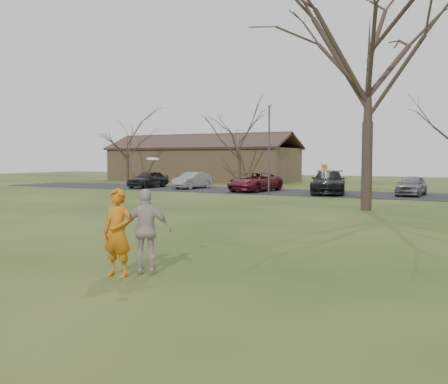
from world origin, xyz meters
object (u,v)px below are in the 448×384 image
at_px(lamp_post, 269,136).
at_px(catching_play, 147,230).
at_px(car_2, 255,182).
at_px(big_tree, 369,62).
at_px(player_defender, 118,233).
at_px(car_1, 192,180).
at_px(car_3, 328,182).
at_px(car_4, 412,185).
at_px(building, 203,163).
at_px(car_0, 148,179).

bearing_deg(lamp_post, catching_play, -74.46).
xyz_separation_m(car_2, big_tree, (9.87, -9.43, 6.26)).
xyz_separation_m(player_defender, car_1, (-13.61, 25.92, -0.24)).
distance_m(car_3, car_4, 5.36).
relative_size(player_defender, catching_play, 0.77).
bearing_deg(big_tree, car_2, 136.32).
bearing_deg(building, catching_play, -62.03).
bearing_deg(car_4, big_tree, -91.24).
xyz_separation_m(catching_play, lamp_post, (-6.34, 22.80, 3.00)).
bearing_deg(car_0, catching_play, -53.07).
height_order(car_0, car_2, car_0).
distance_m(car_4, catching_play, 25.78).
distance_m(catching_play, lamp_post, 23.86).
xyz_separation_m(player_defender, car_0, (-17.46, 25.24, -0.19)).
relative_size(building, lamp_post, 3.29).
relative_size(player_defender, lamp_post, 0.30).
bearing_deg(car_2, lamp_post, -37.48).
bearing_deg(car_1, lamp_post, -14.12).
bearing_deg(car_1, car_2, -2.32).
bearing_deg(catching_play, lamp_post, 105.54).
xyz_separation_m(player_defender, car_4, (3.01, 26.08, -0.23)).
bearing_deg(car_3, building, 129.52).
relative_size(car_0, car_3, 0.76).
xyz_separation_m(player_defender, catching_play, (0.44, 0.43, 0.04)).
height_order(car_1, big_tree, big_tree).
relative_size(car_0, car_1, 1.04).
relative_size(catching_play, lamp_post, 0.39).
height_order(player_defender, car_3, player_defender).
height_order(car_1, car_4, car_4).
distance_m(building, big_tree, 32.23).
height_order(player_defender, catching_play, catching_play).
bearing_deg(car_1, catching_play, -56.03).
bearing_deg(car_3, car_0, 166.76).
bearing_deg(car_0, big_tree, -24.80).
bearing_deg(car_2, catching_play, -63.27).
height_order(car_1, car_3, car_3).
xyz_separation_m(car_0, car_1, (3.85, 0.68, -0.05)).
bearing_deg(lamp_post, car_3, 27.73).
bearing_deg(lamp_post, car_4, 17.70).
bearing_deg(big_tree, building, 133.73).
bearing_deg(car_3, big_tree, -77.96).
height_order(car_0, catching_play, catching_play).
relative_size(player_defender, car_1, 0.47).
xyz_separation_m(car_2, lamp_post, (1.87, -1.93, 3.23)).
bearing_deg(player_defender, car_1, 115.14).
bearing_deg(car_0, building, 101.39).
xyz_separation_m(car_0, building, (-2.44, 13.49, 1.19)).
height_order(car_2, car_4, car_2).
bearing_deg(car_4, building, 154.89).
height_order(catching_play, lamp_post, lamp_post).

